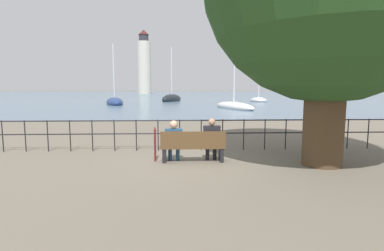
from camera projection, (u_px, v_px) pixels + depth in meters
ground_plane at (193, 161)px, 8.60m from camera, size 1000.00×1000.00×0.00m
harbor_water at (179, 93)px, 168.31m from camera, size 600.00×300.00×0.01m
park_bench at (193, 147)px, 8.49m from camera, size 1.83×0.45×0.90m
seated_person_left at (174, 139)px, 8.51m from camera, size 0.49×0.35×1.19m
seated_person_right at (212, 138)px, 8.56m from camera, size 0.47×0.35×1.25m
promenade_railing at (190, 130)px, 10.14m from camera, size 13.94×0.04×1.05m
closed_umbrella at (155, 142)px, 8.58m from camera, size 0.09×0.09×1.01m
sailboat_0 at (115, 102)px, 40.77m from camera, size 3.95×6.77×8.56m
sailboat_1 at (172, 99)px, 51.99m from camera, size 4.45×6.88×9.79m
sailboat_2 at (259, 100)px, 50.53m from camera, size 2.58×5.04×9.68m
sailboat_3 at (234, 106)px, 32.34m from camera, size 4.01×8.44×10.34m
harbor_lighthouse at (144, 64)px, 134.86m from camera, size 6.00×6.00×28.47m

